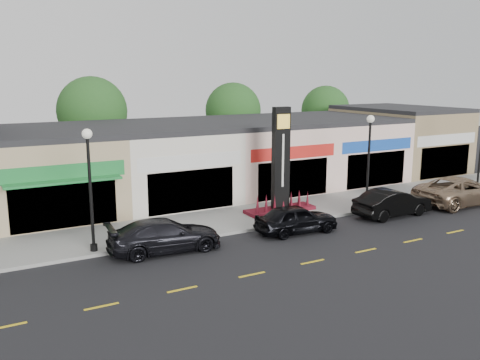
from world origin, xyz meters
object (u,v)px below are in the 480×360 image
Objects in this scene: lamp_west_near at (90,178)px; lamp_east_near at (369,152)px; car_gold_suv at (461,191)px; car_dark_sedan at (165,235)px; pylon_sign at (281,175)px; car_black_sedan at (296,219)px; car_black_conv at (393,203)px.

lamp_west_near is 16.00m from lamp_east_near.
lamp_east_near is at bearing 0.00° from lamp_west_near.
lamp_west_near is 0.88× the size of car_gold_suv.
lamp_west_near is 1.06× the size of car_dark_sedan.
pylon_sign is 8.71m from car_dark_sedan.
lamp_west_near is 22.32m from car_gold_suv.
lamp_west_near is at bearing 71.57° from car_dark_sedan.
pylon_sign is 1.16× the size of car_dark_sedan.
lamp_east_near is 1.28× the size of car_black_sedan.
pylon_sign is at bearing 55.77° from car_black_conv.
car_black_conv is (13.41, -0.57, 0.03)m from car_dark_sedan.
car_gold_suv is at bearing -15.87° from lamp_east_near.
car_dark_sedan is 6.86m from car_black_sedan.
car_black_conv is at bearing 90.87° from car_gold_suv.
lamp_west_near reaches higher than car_gold_suv.
lamp_west_near reaches higher than car_dark_sedan.
lamp_west_near is 11.19m from pylon_sign.
car_dark_sedan is at bearing -160.37° from pylon_sign.
car_black_sedan is at bearing -164.55° from lamp_east_near.
pylon_sign is 11.70m from car_gold_suv.
car_black_conv is (5.34, -3.45, -1.49)m from pylon_sign.
lamp_west_near is 4.17m from car_dark_sedan.
lamp_east_near is 0.88× the size of car_gold_suv.
car_black_sedan is at bearing -10.03° from lamp_west_near.
car_gold_suv is (6.10, -1.73, -2.62)m from lamp_east_near.
lamp_east_near is 6.86m from car_gold_suv.
car_black_conv is at bearing -79.20° from lamp_east_near.
car_gold_suv is (22.10, -1.73, -2.62)m from lamp_west_near.
car_gold_suv is at bearing -4.49° from lamp_west_near.
car_gold_suv is (19.18, -0.55, 0.11)m from car_dark_sedan.
lamp_west_near is 0.91× the size of pylon_sign.
car_black_conv is at bearing -88.82° from car_dark_sedan.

